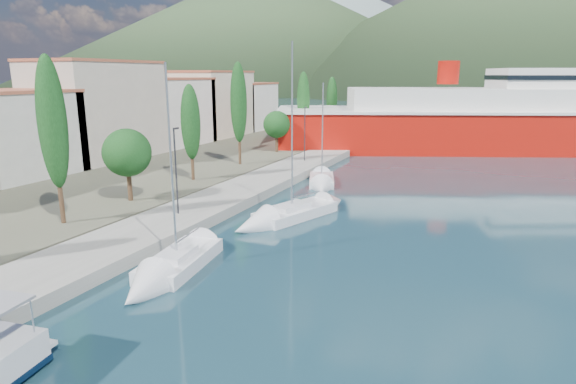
% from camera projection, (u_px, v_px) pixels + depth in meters
% --- Properties ---
extents(ground, '(1400.00, 1400.00, 0.00)m').
position_uv_depth(ground, '(456.00, 116.00, 123.80)').
color(ground, '#1B3945').
extents(quay, '(5.00, 88.00, 0.80)m').
position_uv_depth(quay, '(252.00, 187.00, 43.91)').
color(quay, gray).
rests_on(quay, ground).
extents(land_strip, '(70.00, 148.00, 0.70)m').
position_uv_depth(land_strip, '(48.00, 148.00, 67.85)').
color(land_strip, '#565644').
rests_on(land_strip, ground).
extents(town_buildings, '(9.20, 69.20, 11.30)m').
position_uv_depth(town_buildings, '(133.00, 113.00, 61.47)').
color(town_buildings, beige).
rests_on(town_buildings, land_strip).
extents(tree_row, '(3.72, 65.61, 11.05)m').
position_uv_depth(tree_row, '(221.00, 121.00, 48.95)').
color(tree_row, '#47301E').
rests_on(tree_row, land_strip).
extents(lamp_posts, '(0.15, 47.49, 6.06)m').
position_uv_depth(lamp_posts, '(178.00, 167.00, 33.51)').
color(lamp_posts, '#2D2D33').
rests_on(lamp_posts, quay).
extents(sailboat_near, '(3.68, 8.60, 11.96)m').
position_uv_depth(sailboat_near, '(162.00, 276.00, 24.73)').
color(sailboat_near, silver).
rests_on(sailboat_near, ground).
extents(sailboat_mid, '(5.48, 9.73, 13.59)m').
position_uv_depth(sailboat_mid, '(274.00, 219.00, 34.34)').
color(sailboat_mid, silver).
rests_on(sailboat_mid, ground).
extents(sailboat_far, '(4.64, 7.53, 10.56)m').
position_uv_depth(sailboat_far, '(322.00, 185.00, 45.33)').
color(sailboat_far, silver).
rests_on(sailboat_far, ground).
extents(ferry, '(65.30, 36.86, 12.88)m').
position_uv_depth(ferry, '(511.00, 122.00, 67.46)').
color(ferry, '#AD1109').
rests_on(ferry, ground).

